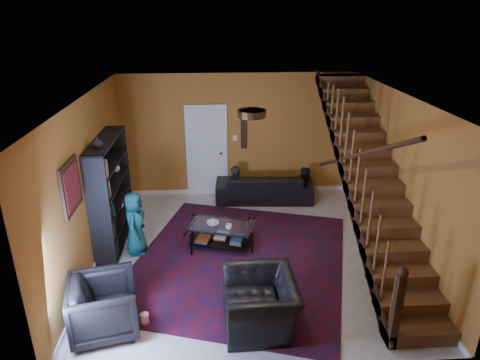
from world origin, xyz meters
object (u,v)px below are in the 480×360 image
object	(u,v)px
sofa	(264,186)
armchair_left	(104,306)
armchair_right	(260,302)
coffee_table	(221,234)
bookshelf	(112,194)

from	to	relation	value
sofa	armchair_left	world-z (taller)	armchair_left
sofa	armchair_right	bearing A→B (deg)	86.39
sofa	coffee_table	bearing A→B (deg)	66.94
armchair_left	coffee_table	world-z (taller)	armchair_left
armchair_right	coffee_table	xyz separation A→B (m)	(-0.48, 2.13, -0.11)
coffee_table	armchair_left	bearing A→B (deg)	-127.14
bookshelf	armchair_right	distance (m)	3.52
armchair_left	armchair_right	distance (m)	2.10
bookshelf	coffee_table	distance (m)	2.12
armchair_left	armchair_right	bearing A→B (deg)	-103.21
armchair_right	coffee_table	bearing A→B (deg)	-168.79
sofa	coffee_table	xyz separation A→B (m)	(-1.02, -2.02, -0.07)
armchair_right	coffee_table	world-z (taller)	armchair_right
bookshelf	sofa	distance (m)	3.50
bookshelf	coffee_table	xyz separation A→B (m)	(1.97, -0.32, -0.71)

